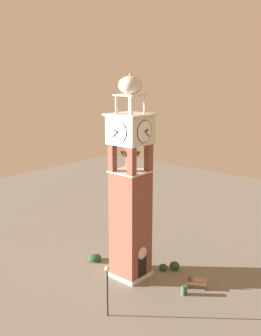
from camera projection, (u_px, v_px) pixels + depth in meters
ground at (130, 275)px, 36.59m from camera, size 80.00×80.00×0.00m
clock_tower at (131, 196)px, 34.87m from camera, size 3.35×3.35×17.91m
park_bench at (197, 283)px, 34.19m from camera, size 1.14×1.62×0.95m
lamp_post at (107, 282)px, 29.81m from camera, size 0.36×0.36×4.05m
trash_bin at (184, 290)px, 33.25m from camera, size 0.52×0.52×0.80m
shrub_near_entry at (95, 258)px, 39.28m from camera, size 1.29×1.29×0.60m
shrub_left_of_tower at (175, 266)px, 37.49m from camera, size 0.91×0.91×0.78m
shrub_behind_bench at (163, 267)px, 37.40m from camera, size 0.77×0.77×0.60m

